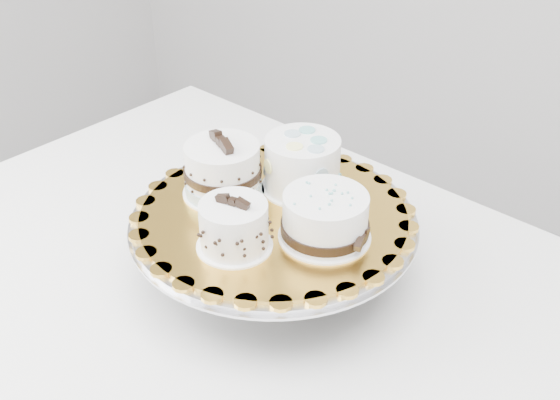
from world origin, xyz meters
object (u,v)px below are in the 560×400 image
Objects in this scene: cake_dots at (302,164)px; cake_ribbon at (326,219)px; cake_banded at (223,172)px; cake_swirl at (234,227)px; cake_board at (274,214)px; cake_stand at (274,236)px; table at (258,311)px.

cake_dots is 1.05× the size of cake_ribbon.
cake_banded is 0.12m from cake_dots.
cake_ribbon is (0.09, 0.09, -0.00)m from cake_swirl.
cake_dots is (-0.00, 0.08, 0.04)m from cake_board.
cake_swirl reaches higher than cake_board.
cake_board is 0.09m from cake_dots.
cake_banded is (-0.09, -0.00, 0.08)m from cake_stand.
cake_ribbon reaches higher than cake_stand.
cake_board is at bearing 27.55° from cake_banded.
table is 12.53× the size of cake_swirl.
cake_ribbon is (0.18, -0.01, -0.01)m from cake_banded.
cake_dots is (-0.01, 0.17, 0.01)m from cake_swirl.
cake_banded is (-0.09, -0.00, 0.04)m from cake_board.
cake_banded is (-0.06, 0.01, 0.23)m from table.
cake_stand is 0.12m from cake_banded.
table is 3.10× the size of cake_stand.
cake_swirl is at bearing -109.48° from cake_dots.
table is at bearing 165.55° from cake_ribbon.
cake_board is (0.00, 0.00, 0.04)m from cake_stand.
cake_stand is 1.09× the size of cake_board.
cake_swirl is at bearing -62.74° from table.
cake_board is at bearing 0.00° from cake_stand.
table is 0.24m from cake_banded.
table is 0.25m from cake_swirl.
table is 0.26m from cake_ribbon.
cake_ribbon reaches higher than table.
cake_board is 0.10m from cake_banded.
cake_stand is 0.11m from cake_dots.
table is 8.81× the size of cake_dots.
cake_stand is 0.04m from cake_board.
cake_banded reaches higher than cake_dots.
cake_swirl is (0.01, -0.09, 0.03)m from cake_board.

